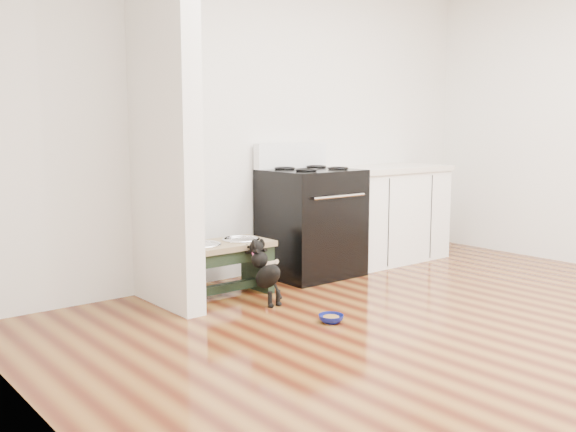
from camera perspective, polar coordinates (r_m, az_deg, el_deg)
name	(u,v)px	position (r m, az deg, el deg)	size (l,w,h in m)	color
ground	(519,346)	(4.09, 19.84, -10.83)	(5.00, 5.00, 0.00)	#43180B
room_shell	(534,66)	(3.90, 20.99, 12.35)	(5.00, 5.00, 5.00)	silver
partition_wall	(163,117)	(4.61, -11.02, 8.62)	(0.15, 0.80, 2.70)	silver
oven_range	(311,221)	(5.54, 2.04, -0.43)	(0.76, 0.69, 1.14)	black
cabinet_run	(386,214)	(6.23, 8.73, 0.20)	(1.24, 0.64, 0.91)	white
dog_feeder	(222,258)	(4.88, -5.85, -3.76)	(0.76, 0.41, 0.43)	black
puppy	(265,269)	(4.69, -2.10, -4.76)	(0.13, 0.39, 0.46)	black
floor_bowl	(331,319)	(4.30, 3.85, -9.08)	(0.21, 0.21, 0.05)	navy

